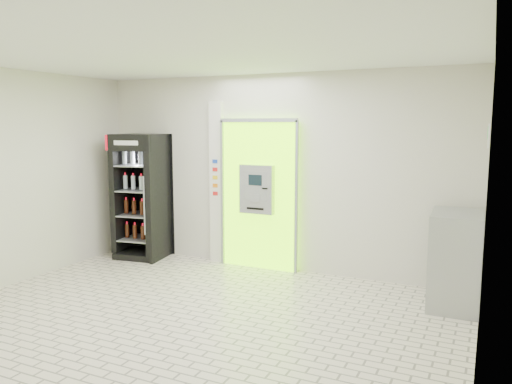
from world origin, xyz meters
The scene contains 7 objects.
ground centered at (0.00, 0.00, 0.00)m, with size 6.00×6.00×0.00m, color beige.
room_shell centered at (0.00, 0.00, 1.84)m, with size 6.00×6.00×6.00m.
atm_assembly centered at (-0.20, 2.41, 1.17)m, with size 1.30×0.24×2.33m.
pillar centered at (-0.98, 2.45, 1.30)m, with size 0.22×0.11×2.60m.
beverage_cooler centered at (-2.26, 2.15, 1.00)m, with size 0.88×0.82×2.08m.
steel_cabinet centered at (2.70, 1.90, 0.59)m, with size 0.62×0.90×1.18m.
exit_sign centered at (2.99, 1.40, 2.12)m, with size 0.02×0.22×0.26m.
Camera 1 is at (3.03, -4.53, 2.25)m, focal length 35.00 mm.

